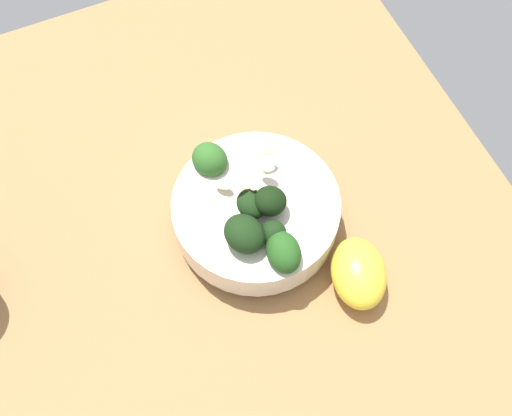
% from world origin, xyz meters
% --- Properties ---
extents(ground_plane, '(0.68, 0.68, 0.05)m').
position_xyz_m(ground_plane, '(0.00, 0.00, -0.02)').
color(ground_plane, '#996D42').
extents(bowl_of_broccoli, '(0.18, 0.17, 0.09)m').
position_xyz_m(bowl_of_broccoli, '(-0.04, -0.06, 0.04)').
color(bowl_of_broccoli, silver).
rests_on(bowl_of_broccoli, ground_plane).
extents(lemon_wedge, '(0.09, 0.08, 0.05)m').
position_xyz_m(lemon_wedge, '(-0.14, -0.13, 0.02)').
color(lemon_wedge, yellow).
rests_on(lemon_wedge, ground_plane).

